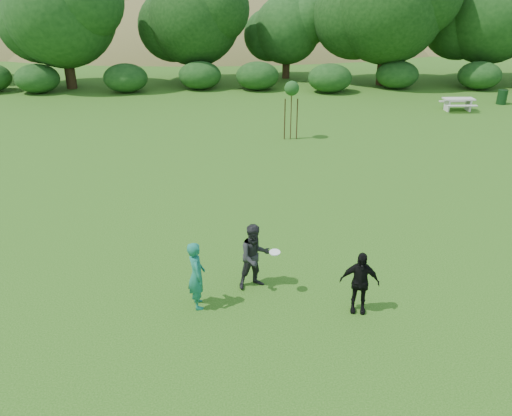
{
  "coord_description": "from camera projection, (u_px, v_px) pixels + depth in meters",
  "views": [
    {
      "loc": [
        -0.27,
        -10.21,
        7.08
      ],
      "look_at": [
        0.0,
        3.0,
        1.1
      ],
      "focal_mm": 35.0,
      "sensor_mm": 36.0,
      "label": 1
    }
  ],
  "objects": [
    {
      "name": "frisbee",
      "position": [
        275.0,
        252.0,
        11.99
      ],
      "size": [
        0.27,
        0.27,
        0.05
      ],
      "color": "white",
      "rests_on": "ground"
    },
    {
      "name": "player_teal",
      "position": [
        197.0,
        275.0,
        11.64
      ],
      "size": [
        0.56,
        0.71,
        1.7
      ],
      "primitive_type": "imported",
      "rotation": [
        0.0,
        0.0,
        1.84
      ],
      "color": "#186F5A",
      "rests_on": "ground"
    },
    {
      "name": "trash_can_near",
      "position": [
        502.0,
        97.0,
        31.68
      ],
      "size": [
        0.6,
        0.6,
        0.9
      ],
      "primitive_type": "cylinder",
      "color": "#123417",
      "rests_on": "ground"
    },
    {
      "name": "sapling",
      "position": [
        292.0,
        90.0,
        23.74
      ],
      "size": [
        0.7,
        0.7,
        2.85
      ],
      "color": "#3B2817",
      "rests_on": "ground"
    },
    {
      "name": "hillside",
      "position": [
        244.0,
        114.0,
        79.49
      ],
      "size": [
        150.0,
        72.0,
        52.0
      ],
      "color": "olive",
      "rests_on": "ground"
    },
    {
      "name": "picnic_table",
      "position": [
        458.0,
        102.0,
        29.98
      ],
      "size": [
        1.8,
        1.48,
        0.76
      ],
      "color": "beige",
      "rests_on": "ground"
    },
    {
      "name": "player_grey",
      "position": [
        255.0,
        257.0,
        12.4
      ],
      "size": [
        1.03,
        0.92,
        1.73
      ],
      "primitive_type": "imported",
      "rotation": [
        0.0,
        0.0,
        0.38
      ],
      "color": "#242527",
      "rests_on": "ground"
    },
    {
      "name": "tree_row",
      "position": [
        293.0,
        16.0,
        36.4
      ],
      "size": [
        53.92,
        10.38,
        9.62
      ],
      "color": "#3A2616",
      "rests_on": "ground"
    },
    {
      "name": "ground",
      "position": [
        259.0,
        299.0,
        12.22
      ],
      "size": [
        120.0,
        120.0,
        0.0
      ],
      "primitive_type": "plane",
      "color": "#19470C",
      "rests_on": "ground"
    },
    {
      "name": "player_black",
      "position": [
        359.0,
        282.0,
        11.5
      ],
      "size": [
        0.96,
        0.52,
        1.55
      ],
      "primitive_type": "imported",
      "rotation": [
        0.0,
        0.0,
        -0.16
      ],
      "color": "black",
      "rests_on": "ground"
    }
  ]
}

